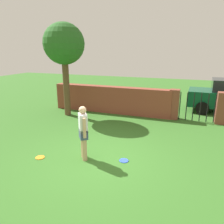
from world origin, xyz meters
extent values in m
plane|color=#336623|center=(0.00, 0.00, 0.00)|extent=(40.00, 40.00, 0.00)
cube|color=brown|center=(-1.50, 4.89, 0.68)|extent=(6.12, 0.50, 1.36)
cylinder|color=brown|center=(-3.35, 3.71, 1.45)|extent=(0.30, 0.30, 2.89)
sphere|color=#286023|center=(-3.35, 3.71, 3.42)|extent=(1.91, 1.91, 1.91)
cylinder|color=tan|center=(-0.40, -0.18, 0.42)|extent=(0.14, 0.14, 0.85)
cylinder|color=tan|center=(-0.53, 0.00, 0.42)|extent=(0.14, 0.14, 0.85)
cube|color=#3F4C72|center=(-0.46, -0.09, 0.80)|extent=(0.39, 0.42, 0.28)
cube|color=silver|center=(-0.46, -0.09, 1.12)|extent=(0.39, 0.42, 0.55)
sphere|color=tan|center=(-0.46, -0.09, 1.51)|extent=(0.22, 0.22, 0.22)
cylinder|color=tan|center=(-0.33, -0.27, 1.05)|extent=(0.09, 0.09, 0.58)
cylinder|color=tan|center=(-0.60, 0.09, 1.05)|extent=(0.09, 0.09, 0.58)
cube|color=brown|center=(1.66, 4.89, 0.70)|extent=(0.44, 0.44, 1.40)
cube|color=brown|center=(3.68, 4.89, 0.70)|extent=(0.44, 0.44, 1.40)
cylinder|color=black|center=(1.93, 4.89, 0.65)|extent=(0.04, 0.04, 1.30)
cylinder|color=black|center=(2.23, 4.89, 0.65)|extent=(0.04, 0.04, 1.30)
cylinder|color=black|center=(2.52, 4.89, 0.65)|extent=(0.04, 0.04, 1.30)
cylinder|color=black|center=(2.82, 4.89, 0.65)|extent=(0.04, 0.04, 1.30)
cylinder|color=black|center=(3.11, 4.89, 0.65)|extent=(0.04, 0.04, 1.30)
cylinder|color=black|center=(3.41, 4.89, 0.65)|extent=(0.04, 0.04, 1.30)
cylinder|color=black|center=(2.99, 7.80, 0.32)|extent=(0.64, 0.23, 0.64)
cylinder|color=black|center=(2.95, 6.10, 0.32)|extent=(0.64, 0.23, 0.64)
cylinder|color=orange|center=(-1.74, -0.52, 0.01)|extent=(0.27, 0.27, 0.02)
cylinder|color=blue|center=(0.70, 0.18, 0.01)|extent=(0.27, 0.27, 0.02)
camera|label=1|loc=(2.36, -5.31, 3.15)|focal=34.73mm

